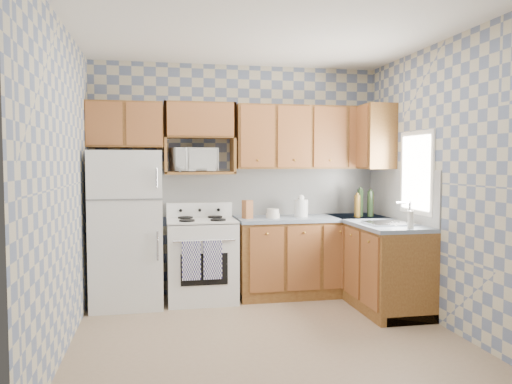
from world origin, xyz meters
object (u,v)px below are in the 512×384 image
(refrigerator, at_px, (127,228))
(electric_kettle, at_px, (301,208))
(stove_body, at_px, (202,261))
(microwave, at_px, (194,160))

(refrigerator, relative_size, electric_kettle, 8.34)
(refrigerator, bearing_deg, stove_body, 1.78)
(refrigerator, relative_size, stove_body, 1.87)
(refrigerator, distance_m, stove_body, 0.89)
(microwave, height_order, electric_kettle, microwave)
(stove_body, xyz_separation_m, microwave, (-0.07, 0.17, 1.14))
(microwave, bearing_deg, electric_kettle, -19.56)
(refrigerator, xyz_separation_m, electric_kettle, (1.97, 0.04, 0.18))
(stove_body, xyz_separation_m, electric_kettle, (1.16, 0.02, 0.57))
(stove_body, height_order, electric_kettle, electric_kettle)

